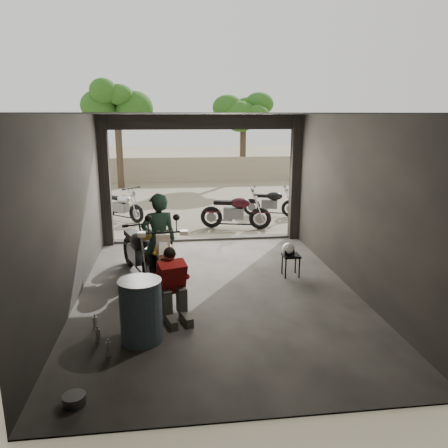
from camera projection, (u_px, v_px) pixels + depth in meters
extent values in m
plane|color=#7A6D56|center=(218.00, 293.00, 8.03)|extent=(80.00, 80.00, 0.00)
cube|color=#2D2B28|center=(218.00, 292.00, 8.03)|extent=(5.00, 7.00, 0.02)
plane|color=black|center=(217.00, 114.00, 7.25)|extent=(7.00, 7.00, 0.00)
cube|color=black|center=(256.00, 281.00, 4.27)|extent=(5.00, 0.02, 3.20)
cube|color=black|center=(70.00, 212.00, 7.34)|extent=(0.02, 7.00, 3.20)
cube|color=black|center=(354.00, 204.00, 7.94)|extent=(0.02, 7.00, 3.20)
cube|color=black|center=(105.00, 182.00, 10.61)|extent=(0.24, 0.24, 3.20)
cube|color=black|center=(295.00, 179.00, 11.18)|extent=(0.24, 0.24, 3.20)
cube|color=black|center=(202.00, 122.00, 10.59)|extent=(5.00, 0.16, 0.36)
cube|color=#2D2B28|center=(203.00, 239.00, 11.39)|extent=(5.00, 0.25, 0.08)
cube|color=gray|center=(186.00, 169.00, 21.36)|extent=(18.00, 0.30, 1.20)
cylinder|color=#382B1E|center=(119.00, 148.00, 19.27)|extent=(0.30, 0.30, 3.58)
ellipsoid|color=#1E4C14|center=(116.00, 95.00, 18.73)|extent=(2.20, 2.20, 3.14)
cylinder|color=#382B1E|center=(243.00, 148.00, 21.46)|extent=(0.30, 0.30, 3.20)
ellipsoid|color=#1E4C14|center=(243.00, 106.00, 20.97)|extent=(2.20, 2.20, 2.80)
imported|color=black|center=(159.00, 240.00, 8.17)|extent=(0.73, 0.56, 1.80)
cube|color=black|center=(291.00, 256.00, 8.73)|extent=(0.34, 0.34, 0.04)
cylinder|color=black|center=(286.00, 269.00, 8.63)|extent=(0.03, 0.03, 0.45)
cylinder|color=black|center=(299.00, 268.00, 8.67)|extent=(0.03, 0.03, 0.45)
cylinder|color=black|center=(282.00, 264.00, 8.90)|extent=(0.03, 0.03, 0.45)
cylinder|color=black|center=(295.00, 264.00, 8.94)|extent=(0.03, 0.03, 0.45)
ellipsoid|color=silver|center=(288.00, 249.00, 8.71)|extent=(0.28, 0.29, 0.24)
cylinder|color=#3C5565|center=(141.00, 312.00, 6.20)|extent=(0.71, 0.71, 0.93)
cylinder|color=black|center=(311.00, 191.00, 12.11)|extent=(0.08, 0.08, 2.26)
cylinder|color=beige|center=(313.00, 158.00, 11.87)|extent=(0.82, 0.03, 0.82)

